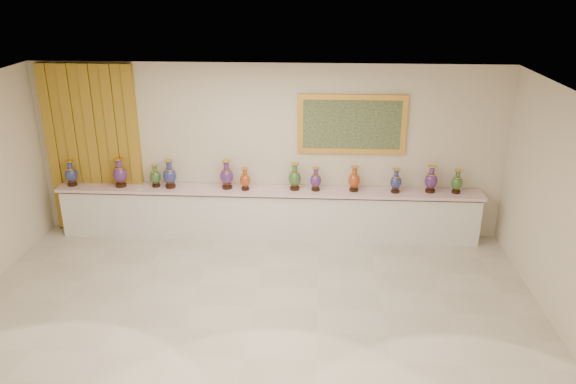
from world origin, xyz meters
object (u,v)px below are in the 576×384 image
object	(u,v)px
vase_2	(155,177)
vase_1	(120,174)
vase_0	(71,174)
counter	(268,214)

from	to	relation	value
vase_2	vase_1	bearing A→B (deg)	-176.93
vase_0	vase_1	xyz separation A→B (m)	(0.86, 0.00, 0.03)
counter	vase_2	world-z (taller)	vase_2
counter	vase_2	xyz separation A→B (m)	(-1.94, 0.01, 0.64)
counter	vase_1	bearing A→B (deg)	-179.53
vase_0	vase_1	size ratio (longest dim) A/B	0.89
counter	vase_1	size ratio (longest dim) A/B	14.34
vase_0	vase_2	size ratio (longest dim) A/B	1.12
counter	vase_2	size ratio (longest dim) A/B	18.12
counter	vase_1	world-z (taller)	vase_1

